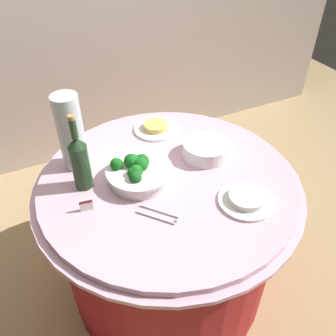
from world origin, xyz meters
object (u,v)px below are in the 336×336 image
object	(u,v)px
serving_tongs	(159,215)
food_plate_rice	(246,199)
wine_bottle	(80,161)
decorative_fruit_vase	(71,134)
label_placard_front	(86,204)
plate_stack	(206,149)
food_plate_noodles	(156,128)
broccoli_bowl	(138,172)

from	to	relation	value
serving_tongs	food_plate_rice	distance (m)	0.35
wine_bottle	decorative_fruit_vase	distance (m)	0.16
label_placard_front	plate_stack	bearing A→B (deg)	9.92
plate_stack	food_plate_rice	distance (m)	0.34
label_placard_front	decorative_fruit_vase	bearing A→B (deg)	82.55
food_plate_noodles	label_placard_front	distance (m)	0.62
food_plate_noodles	broccoli_bowl	bearing A→B (deg)	-124.92
serving_tongs	food_plate_noodles	distance (m)	0.59
broccoli_bowl	label_placard_front	world-z (taller)	broccoli_bowl
decorative_fruit_vase	wine_bottle	bearing A→B (deg)	-93.31
plate_stack	food_plate_rice	bearing A→B (deg)	-91.94
decorative_fruit_vase	broccoli_bowl	bearing A→B (deg)	-46.65
broccoli_bowl	food_plate_noodles	bearing A→B (deg)	55.08
food_plate_rice	label_placard_front	size ratio (longest dim) A/B	4.00
plate_stack	serving_tongs	distance (m)	0.43
wine_bottle	decorative_fruit_vase	size ratio (longest dim) A/B	0.99
wine_bottle	broccoli_bowl	bearing A→B (deg)	-16.70
food_plate_noodles	food_plate_rice	size ratio (longest dim) A/B	1.00
wine_bottle	label_placard_front	world-z (taller)	wine_bottle
broccoli_bowl	plate_stack	world-z (taller)	broccoli_bowl
wine_bottle	label_placard_front	distance (m)	0.18
serving_tongs	decorative_fruit_vase	bearing A→B (deg)	113.97
plate_stack	wine_bottle	bearing A→B (deg)	175.92
serving_tongs	plate_stack	bearing A→B (deg)	35.63
plate_stack	broccoli_bowl	bearing A→B (deg)	-175.81
wine_bottle	food_plate_rice	world-z (taller)	wine_bottle
broccoli_bowl	label_placard_front	size ratio (longest dim) A/B	5.09
broccoli_bowl	decorative_fruit_vase	xyz separation A→B (m)	(-0.21, 0.22, 0.12)
decorative_fruit_vase	food_plate_noodles	xyz separation A→B (m)	(0.43, 0.10, -0.15)
food_plate_noodles	serving_tongs	bearing A→B (deg)	-113.06
food_plate_rice	label_placard_front	bearing A→B (deg)	158.11
decorative_fruit_vase	food_plate_rice	distance (m)	0.77
decorative_fruit_vase	label_placard_front	size ratio (longest dim) A/B	6.18
food_plate_noodles	food_plate_rice	bearing A→B (deg)	-80.41
food_plate_rice	wine_bottle	bearing A→B (deg)	145.60
plate_stack	food_plate_rice	size ratio (longest dim) A/B	0.95
decorative_fruit_vase	label_placard_front	bearing A→B (deg)	-97.45
broccoli_bowl	plate_stack	xyz separation A→B (m)	(0.34, 0.03, -0.01)
broccoli_bowl	serving_tongs	size ratio (longest dim) A/B	1.87
decorative_fruit_vase	serving_tongs	distance (m)	0.51
broccoli_bowl	decorative_fruit_vase	world-z (taller)	decorative_fruit_vase
serving_tongs	label_placard_front	bearing A→B (deg)	147.92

